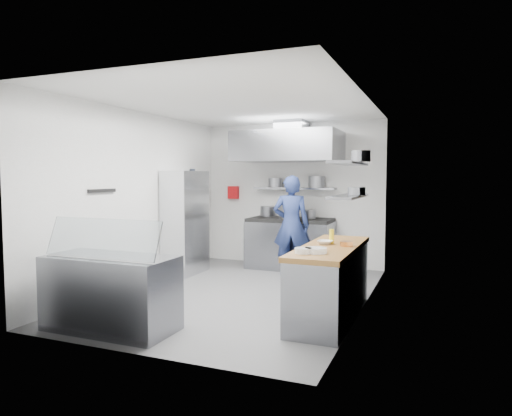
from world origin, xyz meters
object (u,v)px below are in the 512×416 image
at_px(wire_rack, 185,222).
at_px(gas_range, 290,245).
at_px(chef, 291,225).
at_px(display_case, 111,293).

bearing_deg(wire_rack, gas_range, 34.44).
height_order(gas_range, wire_rack, wire_rack).
distance_m(chef, display_case, 3.75).
distance_m(wire_rack, display_case, 3.13).
xyz_separation_m(chef, display_case, (-1.01, -3.59, -0.46)).
bearing_deg(display_case, wire_rack, 104.88).
xyz_separation_m(gas_range, wire_rack, (-1.63, -1.12, 0.48)).
relative_size(gas_range, chef, 0.90).
relative_size(gas_range, display_case, 1.07).
xyz_separation_m(wire_rack, display_case, (0.79, -2.98, -0.50)).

